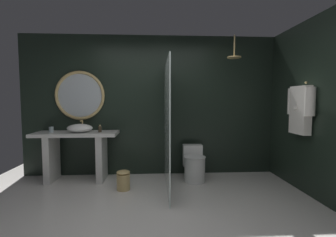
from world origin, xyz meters
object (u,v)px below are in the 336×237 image
hanging_bathrobe (300,107)px  round_wall_mirror (80,95)px  vessel_sink (80,128)px  waste_bin (123,180)px  toilet (194,165)px  tumbler_cup (51,129)px  rain_shower_head (234,56)px  soap_dispenser (100,129)px

hanging_bathrobe → round_wall_mirror: bearing=163.9°
hanging_bathrobe → vessel_sink: bearing=168.2°
vessel_sink → waste_bin: 1.20m
round_wall_mirror → hanging_bathrobe: bearing=-16.1°
toilet → waste_bin: (-1.18, -0.38, -0.12)m
tumbler_cup → rain_shower_head: rain_shower_head is taller
rain_shower_head → hanging_bathrobe: (0.82, -0.60, -0.86)m
round_wall_mirror → hanging_bathrobe: (3.54, -1.02, -0.19)m
hanging_bathrobe → toilet: 1.91m
round_wall_mirror → rain_shower_head: 2.83m
vessel_sink → tumbler_cup: vessel_sink is taller
tumbler_cup → soap_dispenser: (0.83, -0.02, 0.01)m
rain_shower_head → toilet: 2.00m
tumbler_cup → soap_dispenser: 0.83m
toilet → waste_bin: toilet is taller
soap_dispenser → round_wall_mirror: round_wall_mirror is taller
tumbler_cup → waste_bin: tumbler_cup is taller
soap_dispenser → round_wall_mirror: bearing=145.5°
vessel_sink → soap_dispenser: vessel_sink is taller
rain_shower_head → waste_bin: (-1.85, -0.35, -2.00)m
rain_shower_head → toilet: (-0.67, 0.03, -1.88)m
rain_shower_head → round_wall_mirror: bearing=171.3°
vessel_sink → tumbler_cup: (-0.50, 0.04, -0.02)m
soap_dispenser → rain_shower_head: size_ratio=0.34×
vessel_sink → waste_bin: (0.79, -0.47, -0.77)m
round_wall_mirror → hanging_bathrobe: 3.68m
soap_dispenser → toilet: 1.76m
rain_shower_head → waste_bin: size_ratio=1.22×
soap_dispenser → toilet: (1.64, -0.10, -0.63)m
rain_shower_head → hanging_bathrobe: bearing=-36.2°
soap_dispenser → vessel_sink: bearing=-177.3°
vessel_sink → hanging_bathrobe: bearing=-11.8°
vessel_sink → rain_shower_head: size_ratio=1.13×
rain_shower_head → toilet: bearing=177.4°
rain_shower_head → toilet: rain_shower_head is taller
soap_dispenser → rain_shower_head: bearing=-3.4°
vessel_sink → tumbler_cup: bearing=175.8°
tumbler_cup → hanging_bathrobe: hanging_bathrobe is taller
vessel_sink → soap_dispenser: 0.34m
hanging_bathrobe → toilet: (-1.49, 0.63, -1.02)m
soap_dispenser → waste_bin: size_ratio=0.41×
round_wall_mirror → waste_bin: bearing=-41.6°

